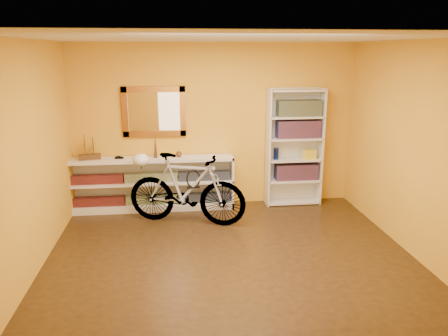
{
  "coord_description": "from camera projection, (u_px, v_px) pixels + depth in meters",
  "views": [
    {
      "loc": [
        -0.65,
        -4.89,
        2.46
      ],
      "look_at": [
        0.0,
        0.7,
        0.95
      ],
      "focal_mm": 34.99,
      "sensor_mm": 36.0,
      "label": 1
    }
  ],
  "objects": [
    {
      "name": "bronze_ornament",
      "position": [
        155.0,
        147.0,
        6.78
      ],
      "size": [
        0.06,
        0.06,
        0.36
      ],
      "primitive_type": "cone",
      "color": "brown",
      "rests_on": "console_unit"
    },
    {
      "name": "console_unit",
      "position": [
        152.0,
        184.0,
        6.92
      ],
      "size": [
        2.6,
        0.35,
        0.85
      ],
      "primitive_type": null,
      "color": "silver",
      "rests_on": "floor"
    },
    {
      "name": "red_tin",
      "position": [
        283.0,
        110.0,
        6.92
      ],
      "size": [
        0.18,
        0.18,
        0.18
      ],
      "primitive_type": "cube",
      "rotation": [
        0.0,
        0.0,
        0.3
      ],
      "color": "maroon",
      "rests_on": "bookcase"
    },
    {
      "name": "travel_mug",
      "position": [
        276.0,
        154.0,
        7.04
      ],
      "size": [
        0.08,
        0.08,
        0.19
      ],
      "primitive_type": "cylinder",
      "color": "navy",
      "rests_on": "bookcase"
    },
    {
      "name": "bicycle",
      "position": [
        186.0,
        189.0,
        6.33
      ],
      "size": [
        1.01,
        1.84,
        1.05
      ],
      "primitive_type": "imported",
      "rotation": [
        0.0,
        0.0,
        1.25
      ],
      "color": "silver",
      "rests_on": "floor"
    },
    {
      "name": "cd_row_lower",
      "position": [
        152.0,
        199.0,
        6.97
      ],
      "size": [
        2.5,
        0.13,
        0.14
      ],
      "primitive_type": "cube",
      "color": "black",
      "rests_on": "console_unit"
    },
    {
      "name": "book_row_c",
      "position": [
        299.0,
        108.0,
        6.91
      ],
      "size": [
        0.7,
        0.22,
        0.25
      ],
      "primitive_type": "cube",
      "color": "#184B56",
      "rests_on": "bookcase"
    },
    {
      "name": "helmet",
      "position": [
        141.0,
        160.0,
        6.36
      ],
      "size": [
        0.24,
        0.23,
        0.18
      ],
      "primitive_type": "ellipsoid",
      "color": "white",
      "rests_on": "bicycle"
    },
    {
      "name": "wall_socket",
      "position": [
        268.0,
        187.0,
        7.35
      ],
      "size": [
        0.09,
        0.02,
        0.09
      ],
      "primitive_type": "cube",
      "color": "silver",
      "rests_on": "back_wall"
    },
    {
      "name": "left_wall",
      "position": [
        29.0,
        160.0,
        4.82
      ],
      "size": [
        0.01,
        4.0,
        2.6
      ],
      "primitive_type": "cube",
      "color": "gold",
      "rests_on": "ground"
    },
    {
      "name": "yellow_bag",
      "position": [
        310.0,
        154.0,
        7.09
      ],
      "size": [
        0.21,
        0.16,
        0.15
      ],
      "primitive_type": "cube",
      "rotation": [
        0.0,
        0.0,
        0.21
      ],
      "color": "yellow",
      "rests_on": "bookcase"
    },
    {
      "name": "floor",
      "position": [
        231.0,
        257.0,
        5.41
      ],
      "size": [
        4.5,
        4.0,
        0.01
      ],
      "primitive_type": "cube",
      "color": "black",
      "rests_on": "ground"
    },
    {
      "name": "book_row_b",
      "position": [
        298.0,
        129.0,
        7.0
      ],
      "size": [
        0.7,
        0.22,
        0.28
      ],
      "primitive_type": "cube",
      "color": "maroon",
      "rests_on": "bookcase"
    },
    {
      "name": "right_wall",
      "position": [
        414.0,
        150.0,
        5.32
      ],
      "size": [
        0.01,
        4.0,
        2.6
      ],
      "primitive_type": "cube",
      "color": "gold",
      "rests_on": "ground"
    },
    {
      "name": "model_ship",
      "position": [
        89.0,
        147.0,
        6.66
      ],
      "size": [
        0.34,
        0.19,
        0.39
      ],
      "primitive_type": null,
      "rotation": [
        0.0,
        0.0,
        0.2
      ],
      "color": "#432A12",
      "rests_on": "console_unit"
    },
    {
      "name": "bookcase",
      "position": [
        294.0,
        148.0,
        7.07
      ],
      "size": [
        0.9,
        0.3,
        1.9
      ],
      "primitive_type": null,
      "color": "silver",
      "rests_on": "floor"
    },
    {
      "name": "back_wall",
      "position": [
        215.0,
        126.0,
        6.99
      ],
      "size": [
        4.5,
        0.01,
        2.6
      ],
      "primitive_type": "cube",
      "color": "gold",
      "rests_on": "ground"
    },
    {
      "name": "cd_row_upper",
      "position": [
        151.0,
        177.0,
        6.88
      ],
      "size": [
        2.5,
        0.13,
        0.14
      ],
      "primitive_type": "cube",
      "color": "navy",
      "rests_on": "console_unit"
    },
    {
      "name": "ceiling",
      "position": [
        231.0,
        38.0,
        4.73
      ],
      "size": [
        4.5,
        4.0,
        0.01
      ],
      "primitive_type": "cube",
      "color": "silver",
      "rests_on": "ground"
    },
    {
      "name": "toy_car",
      "position": [
        119.0,
        159.0,
        6.76
      ],
      "size": [
        0.0,
        0.0,
        0.0
      ],
      "primitive_type": "imported",
      "rotation": [
        0.0,
        0.0,
        1.58
      ],
      "color": "black",
      "rests_on": "console_unit"
    },
    {
      "name": "book_row_a",
      "position": [
        296.0,
        171.0,
        7.18
      ],
      "size": [
        0.7,
        0.22,
        0.26
      ],
      "primitive_type": "cube",
      "color": "maroon",
      "rests_on": "bookcase"
    },
    {
      "name": "gilt_mirror",
      "position": [
        154.0,
        112.0,
        6.78
      ],
      "size": [
        0.98,
        0.06,
        0.78
      ],
      "primitive_type": "cube",
      "color": "brown",
      "rests_on": "back_wall"
    },
    {
      "name": "decorative_orb",
      "position": [
        179.0,
        154.0,
        6.85
      ],
      "size": [
        0.09,
        0.09,
        0.09
      ],
      "primitive_type": "sphere",
      "color": "brown",
      "rests_on": "console_unit"
    },
    {
      "name": "u_lock",
      "position": [
        193.0,
        179.0,
        6.27
      ],
      "size": [
        0.21,
        0.02,
        0.21
      ],
      "primitive_type": "torus",
      "rotation": [
        1.57,
        0.0,
        0.0
      ],
      "color": "black",
      "rests_on": "bicycle"
    }
  ]
}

